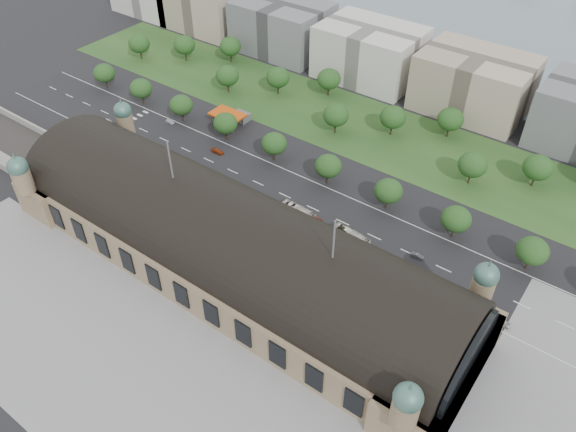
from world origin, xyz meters
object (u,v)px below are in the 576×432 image
Objects in this scene: traffic_car_0 at (108,120)px; traffic_car_1 at (170,122)px; traffic_car_5 at (417,256)px; bus_mid at (298,212)px; traffic_car_4 at (267,208)px; parked_car_4 at (170,177)px; parked_car_3 at (175,180)px; bus_west at (307,219)px; bus_east at (352,237)px; petrol_station at (235,116)px; parked_car_2 at (189,186)px; parked_car_6 at (179,177)px; traffic_car_3 at (218,151)px; traffic_car_6 at (502,323)px; parked_car_5 at (202,191)px; parked_car_0 at (110,147)px; parked_car_1 at (133,151)px.

traffic_car_0 reaches higher than traffic_car_1.
bus_mid reaches higher than traffic_car_5.
traffic_car_5 is 0.31× the size of bus_mid.
traffic_car_0 reaches higher than traffic_car_5.
traffic_car_4 is 0.87× the size of parked_car_4.
bus_west reaches higher than parked_car_3.
bus_east is (16.45, 0.91, 0.32)m from bus_west.
parked_car_4 is at bearing 76.79° from traffic_car_0.
petrol_station is 3.14× the size of parked_car_2.
parked_car_6 is 0.34× the size of bus_mid.
traffic_car_3 is (30.74, -4.73, 0.09)m from traffic_car_1.
traffic_car_6 is at bearing -16.31° from petrol_station.
traffic_car_4 is at bearing 100.20° from bus_west.
traffic_car_0 is 0.75× the size of parked_car_5.
parked_car_0 is at bearing -108.89° from parked_car_5.
traffic_car_0 is at bearing 94.81° from bus_east.
parked_car_2 is at bearing -72.95° from traffic_car_4.
traffic_car_0 is 53.57m from parked_car_3.
petrol_station reaches higher than parked_car_2.
parked_car_3 is at bearing 59.00° from parked_car_0.
bus_east is at bearing -103.21° from traffic_car_3.
parked_car_1 is (-62.54, -3.69, 0.08)m from traffic_car_4.
parked_car_1 is (-17.05, -40.77, -2.15)m from petrol_station.
parked_car_1 is 0.44× the size of bus_mid.
traffic_car_6 is 144.72m from parked_car_1.
parked_car_1 is 38.42m from parked_car_5.
parked_car_5 is 56.47m from bus_east.
parked_car_6 is (-0.23, 2.31, 0.01)m from parked_car_3.
parked_car_6 reaches higher than parked_car_3.
bus_mid reaches higher than traffic_car_0.
traffic_car_1 reaches higher than parked_car_3.
traffic_car_1 reaches higher than parked_car_6.
parked_car_0 reaches higher than traffic_car_0.
traffic_car_5 is 0.70× the size of parked_car_1.
traffic_car_0 is at bearing -132.89° from parked_car_3.
parked_car_4 is 0.44× the size of bus_west.
bus_mid is (40.48, 10.71, 1.18)m from parked_car_2.
parked_car_0 is (-123.22, -16.73, 0.08)m from traffic_car_5.
parked_car_1 is at bearing 94.13° from bus_west.
parked_car_5 is at bearing 55.55° from parked_car_6.
bus_east reaches higher than traffic_car_1.
bus_west is at bearing 65.65° from parked_car_0.
traffic_car_5 is 0.30× the size of bus_east.
bus_west is at bearing 104.94° from traffic_car_4.
petrol_station is at bearing -48.14° from traffic_car_1.
petrol_station is 27.25m from traffic_car_1.
traffic_car_4 is 36.93m from parked_car_6.
parked_car_0 is at bearing -80.23° from traffic_car_4.
traffic_car_6 is 1.04× the size of parked_car_2.
traffic_car_1 is 50.24m from parked_car_5.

